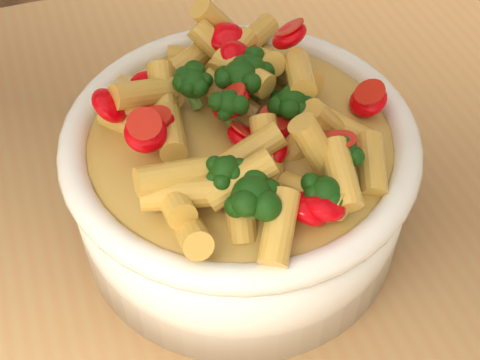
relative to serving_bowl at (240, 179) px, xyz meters
name	(u,v)px	position (x,y,z in m)	size (l,w,h in m)	color
serving_bowl	(240,179)	(0.00, 0.00, 0.00)	(0.22, 0.22, 0.09)	white
pasta_salad	(240,112)	(0.00, 0.00, 0.06)	(0.17, 0.17, 0.04)	#FABD4F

